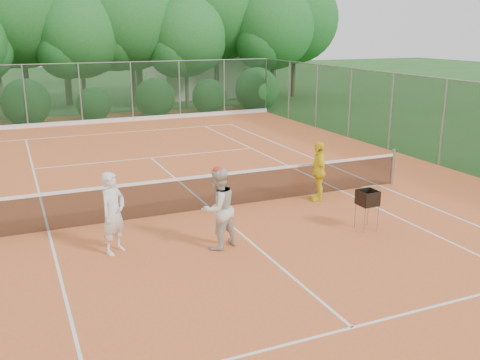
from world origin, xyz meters
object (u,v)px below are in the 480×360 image
player_white (113,213)px  player_center_grp (218,208)px  player_yellow (319,171)px  ball_hopper (368,199)px

player_white → player_center_grp: size_ratio=0.97×
player_center_grp → player_yellow: player_center_grp is taller
player_center_grp → player_yellow: bearing=28.5°
player_center_grp → ball_hopper: (3.64, -0.37, -0.14)m
player_center_grp → player_yellow: size_ratio=1.10×
player_center_grp → ball_hopper: player_center_grp is taller
player_yellow → player_white: bearing=-54.6°
player_white → ball_hopper: bearing=-48.8°
player_yellow → ball_hopper: 2.43m
player_yellow → player_center_grp: bearing=-39.5°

